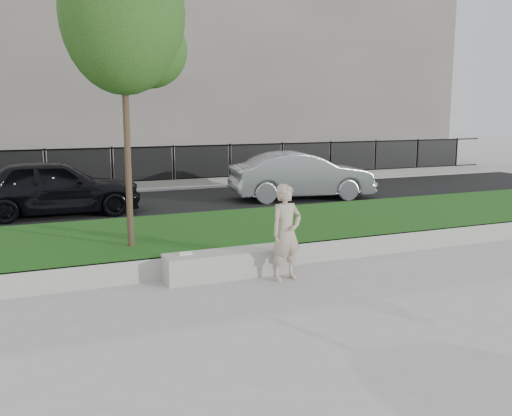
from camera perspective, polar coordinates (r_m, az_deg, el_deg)
name	(u,v)px	position (r m, az deg, el deg)	size (l,w,h in m)	color
ground	(270,286)	(9.55, 1.45, -7.82)	(90.00, 90.00, 0.00)	gray
grass_bank	(212,238)	(12.19, -4.43, -2.97)	(34.00, 4.00, 0.40)	#15360D
grass_kerb	(247,260)	(10.41, -0.94, -5.18)	(34.00, 0.08, 0.40)	gray
street	(153,206)	(17.43, -10.26, 0.17)	(34.00, 7.00, 0.04)	black
far_pavement	(125,187)	(21.79, -12.94, 2.10)	(34.00, 3.00, 0.12)	gray
iron_fence	(130,177)	(20.75, -12.49, 3.08)	(32.00, 0.30, 1.50)	slate
building_facade	(94,64)	(28.60, -15.93, 13.68)	(34.00, 10.00, 10.00)	#5E5952
stone_bench	(228,264)	(10.02, -2.83, -5.60)	(2.24, 0.56, 0.46)	gray
man	(286,233)	(9.72, 3.03, -2.46)	(0.60, 0.40, 1.65)	tan
book	(186,253)	(9.82, -7.05, -4.52)	(0.22, 0.16, 0.03)	white
young_tree	(127,19)	(10.72, -12.79, 17.92)	(2.27, 2.17, 5.56)	#38281C
car_dark	(54,187)	(16.42, -19.51, 2.00)	(1.84, 4.57, 1.56)	black
car_silver	(302,176)	(18.41, 4.60, 3.24)	(1.60, 4.58, 1.51)	gray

